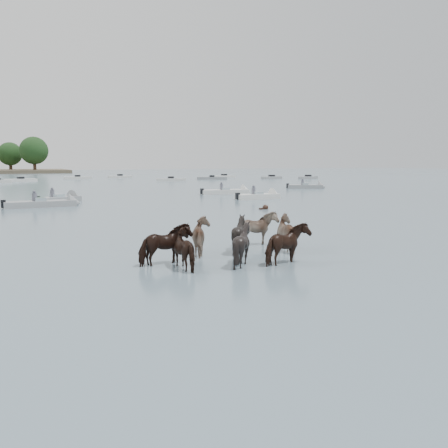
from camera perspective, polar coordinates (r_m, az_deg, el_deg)
name	(u,v)px	position (r m, az deg, el deg)	size (l,w,h in m)	color
ground	(268,257)	(16.81, 5.59, -4.16)	(400.00, 400.00, 0.00)	slate
pony_herd	(237,240)	(16.74, 1.62, -1.96)	(7.13, 4.64, 1.55)	black
swimming_pony	(265,208)	(33.82, 5.14, 2.03)	(0.72, 0.44, 0.44)	black
motorboat_a	(64,199)	(42.40, -19.39, 2.95)	(4.55, 3.57, 1.92)	gray
motorboat_b	(51,204)	(38.29, -20.87, 2.41)	(5.85, 1.86, 1.92)	gray
motorboat_c	(231,192)	(50.25, 0.93, 4.07)	(5.90, 2.14, 1.92)	silver
motorboat_d	(264,196)	(43.52, 5.00, 3.48)	(4.78, 1.64, 1.92)	silver
motorboat_e	(311,187)	(61.59, 10.79, 4.62)	(5.17, 3.77, 1.92)	gray
distant_flotilla	(64,180)	(88.69, -19.47, 5.26)	(105.36, 27.85, 0.93)	gray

